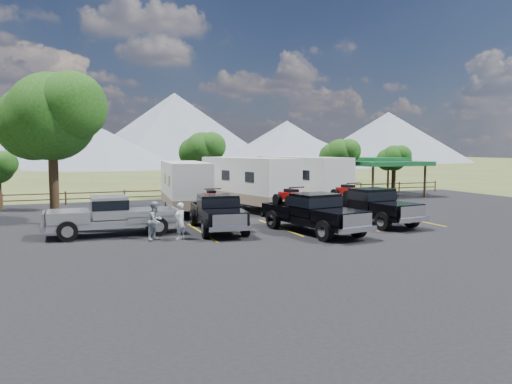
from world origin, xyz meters
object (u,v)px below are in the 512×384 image
object	(u,v)px
tree_big_nw	(51,117)
rig_right	(368,204)
person_a	(180,221)
rig_center	(312,211)
trailer_left	(185,186)
rig_left	(217,211)
trailer_right	(303,180)
person_b	(156,221)
pavilion	(381,163)
pickup_silver	(113,215)
trailer_center	(248,183)

from	to	relation	value
tree_big_nw	rig_right	distance (m)	17.02
tree_big_nw	person_a	xyz separation A→B (m)	(5.24, -6.37, -4.76)
rig_center	trailer_left	bearing A→B (deg)	102.53
rig_center	trailer_left	distance (m)	10.14
tree_big_nw	person_a	distance (m)	9.52
rig_left	trailer_right	bearing A→B (deg)	48.62
person_b	trailer_left	bearing A→B (deg)	23.69
rig_left	person_b	world-z (taller)	rig_left
pavilion	trailer_right	world-z (taller)	trailer_right
person_a	person_b	world-z (taller)	person_b
trailer_left	person_a	world-z (taller)	trailer_left
pavilion	rig_center	bearing A→B (deg)	-133.61
trailer_right	rig_left	bearing A→B (deg)	-147.37
rig_center	pickup_silver	bearing A→B (deg)	153.66
pavilion	person_b	world-z (taller)	pavilion
tree_big_nw	pavilion	size ratio (longest dim) A/B	1.26
person_a	person_b	size ratio (longest dim) A/B	0.95
trailer_left	person_b	size ratio (longest dim) A/B	5.35
pavilion	trailer_left	distance (m)	18.96
rig_left	rig_right	world-z (taller)	rig_right
tree_big_nw	trailer_left	size ratio (longest dim) A/B	0.87
trailer_center	person_a	distance (m)	10.80
pickup_silver	trailer_center	bearing A→B (deg)	126.17
rig_right	trailer_right	xyz separation A→B (m)	(0.31, 8.50, 0.76)
trailer_left	trailer_right	xyz separation A→B (m)	(8.36, 0.70, 0.13)
tree_big_nw	trailer_left	xyz separation A→B (m)	(7.45, 2.44, -3.93)
trailer_right	person_a	world-z (taller)	trailer_right
person_b	pickup_silver	bearing A→B (deg)	84.39
rig_center	trailer_center	world-z (taller)	trailer_center
rig_center	trailer_center	bearing A→B (deg)	78.56
trailer_center	person_a	xyz separation A→B (m)	(-6.33, -8.70, -0.96)
pavilion	trailer_left	size ratio (longest dim) A/B	0.69
rig_center	person_b	bearing A→B (deg)	164.79
rig_left	pickup_silver	size ratio (longest dim) A/B	1.00
rig_left	rig_center	size ratio (longest dim) A/B	0.92
tree_big_nw	pavilion	bearing A→B (deg)	17.34
trailer_center	pavilion	bearing A→B (deg)	7.71
pickup_silver	person_b	bearing A→B (deg)	39.73
tree_big_nw	pickup_silver	size ratio (longest dim) A/B	1.31
tree_big_nw	person_b	distance (m)	8.90
rig_right	rig_left	bearing A→B (deg)	167.40
pavilion	trailer_right	xyz separation A→B (m)	(-9.73, -4.83, -0.99)
rig_right	trailer_center	xyz separation A→B (m)	(-3.94, 7.68, 0.76)
tree_big_nw	rig_left	bearing A→B (deg)	-32.55
pickup_silver	tree_big_nw	bearing A→B (deg)	-149.94
rig_right	trailer_left	world-z (taller)	trailer_left
pavilion	person_a	xyz separation A→B (m)	(-20.31, -14.34, -1.95)
rig_left	person_b	size ratio (longest dim) A/B	3.56
trailer_right	pickup_silver	xyz separation A→B (m)	(-13.23, -7.51, -0.83)
rig_right	pickup_silver	xyz separation A→B (m)	(-12.92, 0.99, -0.07)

